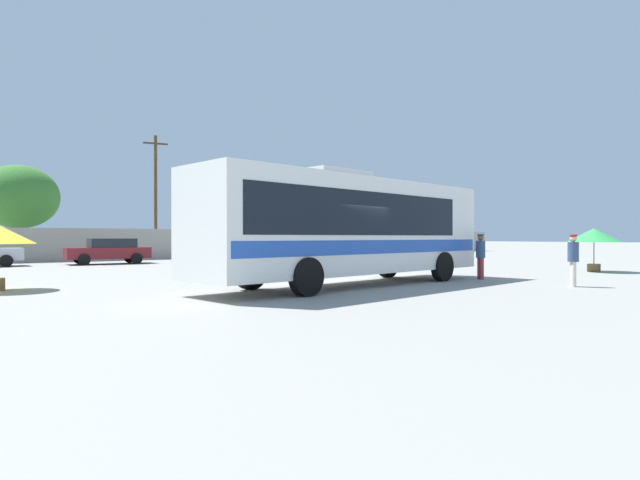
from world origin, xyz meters
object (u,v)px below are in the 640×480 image
(utility_pole_near, at_px, (156,194))
(roadside_tree_midleft, at_px, (19,197))
(coach_bus_white_blue, at_px, (348,225))
(parked_car_third_maroon, at_px, (109,250))
(passenger_waiting_on_apron, at_px, (573,257))
(vendor_umbrella_near_gate_green, at_px, (594,236))
(attendant_by_bus_door, at_px, (481,254))

(utility_pole_near, xyz_separation_m, roadside_tree_midleft, (-8.75, 2.38, -0.46))
(coach_bus_white_blue, xyz_separation_m, parked_car_third_maroon, (-2.68, 18.72, -1.16))
(utility_pole_near, bearing_deg, parked_car_third_maroon, -125.46)
(roadside_tree_midleft, bearing_deg, coach_bus_white_blue, -77.66)
(passenger_waiting_on_apron, relative_size, vendor_umbrella_near_gate_green, 0.73)
(vendor_umbrella_near_gate_green, bearing_deg, passenger_waiting_on_apron, -158.43)
(vendor_umbrella_near_gate_green, bearing_deg, roadside_tree_midleft, 123.01)
(coach_bus_white_blue, bearing_deg, parked_car_third_maroon, 98.15)
(vendor_umbrella_near_gate_green, relative_size, roadside_tree_midleft, 0.35)
(attendant_by_bus_door, relative_size, utility_pole_near, 0.18)
(coach_bus_white_blue, distance_m, attendant_by_bus_door, 5.72)
(parked_car_third_maroon, bearing_deg, vendor_umbrella_near_gate_green, -51.80)
(coach_bus_white_blue, height_order, passenger_waiting_on_apron, coach_bus_white_blue)
(attendant_by_bus_door, height_order, passenger_waiting_on_apron, attendant_by_bus_door)
(attendant_by_bus_door, relative_size, parked_car_third_maroon, 0.36)
(passenger_waiting_on_apron, relative_size, parked_car_third_maroon, 0.36)
(passenger_waiting_on_apron, height_order, utility_pole_near, utility_pole_near)
(coach_bus_white_blue, height_order, utility_pole_near, utility_pole_near)
(coach_bus_white_blue, bearing_deg, passenger_waiting_on_apron, -38.89)
(attendant_by_bus_door, bearing_deg, roadside_tree_midleft, 111.80)
(attendant_by_bus_door, distance_m, utility_pole_near, 27.48)
(parked_car_third_maroon, height_order, roadside_tree_midleft, roadside_tree_midleft)
(coach_bus_white_blue, xyz_separation_m, utility_pole_near, (2.54, 26.05, 2.87))
(passenger_waiting_on_apron, bearing_deg, attendant_by_bus_door, 89.97)
(coach_bus_white_blue, bearing_deg, attendant_by_bus_door, -10.16)
(utility_pole_near, bearing_deg, passenger_waiting_on_apron, -84.36)
(vendor_umbrella_near_gate_green, bearing_deg, attendant_by_bus_door, 176.57)
(parked_car_third_maroon, relative_size, roadside_tree_midleft, 0.71)
(coach_bus_white_blue, relative_size, vendor_umbrella_near_gate_green, 5.14)
(coach_bus_white_blue, xyz_separation_m, attendant_by_bus_door, (5.55, -0.99, -0.99))
(roadside_tree_midleft, bearing_deg, passenger_waiting_on_apron, -70.32)
(coach_bus_white_blue, relative_size, utility_pole_near, 1.26)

